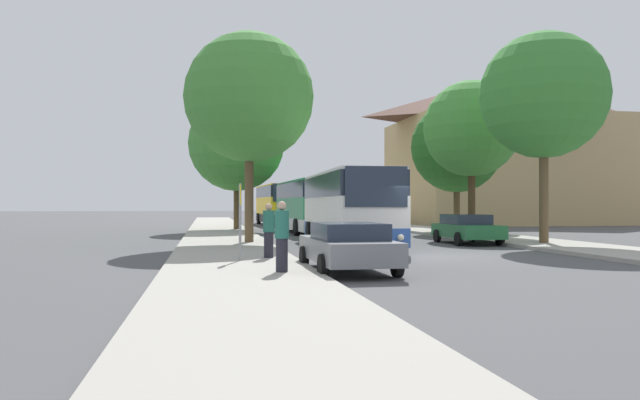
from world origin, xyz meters
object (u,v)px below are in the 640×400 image
object	(u,v)px
bus_stop_sign	(240,212)
tree_right_far	(544,95)
bus_rear	(277,204)
tree_left_near	(237,143)
bus_middle	(307,205)
pedestrian_waiting_far	(282,236)
parked_car_right_near	(467,228)
tree_right_mid	(457,147)
pedestrian_waiting_near	(269,230)
tree_right_near	(472,129)
parked_car_left_curb	(348,246)
tree_left_far	(249,98)
parked_car_right_far	(368,219)
bus_front	(348,207)

from	to	relation	value
bus_stop_sign	tree_right_far	distance (m)	15.81
bus_rear	tree_left_near	bearing A→B (deg)	-110.44
bus_middle	pedestrian_waiting_far	world-z (taller)	bus_middle
bus_rear	parked_car_right_near	distance (m)	28.24
tree_right_mid	pedestrian_waiting_far	bearing A→B (deg)	-122.15
pedestrian_waiting_near	tree_right_near	size ratio (longest dim) A/B	0.20
parked_car_left_curb	tree_left_far	size ratio (longest dim) A/B	0.49
bus_stop_sign	parked_car_right_far	bearing A→B (deg)	67.27
pedestrian_waiting_near	parked_car_left_curb	bearing A→B (deg)	-32.61
pedestrian_waiting_far	tree_right_mid	xyz separation A→B (m)	(13.92, 22.14, 4.45)
bus_rear	pedestrian_waiting_far	distance (m)	39.60
parked_car_right_near	pedestrian_waiting_near	distance (m)	12.51
parked_car_right_far	tree_left_far	size ratio (longest dim) A/B	0.48
parked_car_left_curb	pedestrian_waiting_near	xyz separation A→B (m)	(-1.83, 3.18, 0.30)
pedestrian_waiting_far	parked_car_right_near	bearing A→B (deg)	-95.09
pedestrian_waiting_far	tree_right_far	distance (m)	16.92
bus_rear	pedestrian_waiting_near	distance (m)	35.46
tree_left_near	tree_left_far	bearing A→B (deg)	-90.51
tree_right_near	bus_rear	bearing A→B (deg)	110.11
bus_rear	tree_left_near	xyz separation A→B (m)	(-4.17, -12.25, 4.10)
tree_right_far	tree_left_near	bearing A→B (deg)	125.74
bus_front	bus_middle	distance (m)	12.65
parked_car_right_near	tree_right_near	world-z (taller)	tree_right_near
bus_front	bus_rear	distance (m)	28.26
bus_middle	tree_right_mid	world-z (taller)	tree_right_mid
bus_rear	parked_car_left_curb	bearing A→B (deg)	-95.24
tree_left_near	parked_car_right_near	bearing A→B (deg)	-57.30
bus_front	tree_left_near	bearing A→B (deg)	106.17
tree_left_near	tree_right_far	bearing A→B (deg)	-54.26
bus_rear	bus_middle	bearing A→B (deg)	-91.12
tree_right_near	tree_right_mid	bearing A→B (deg)	75.77
parked_car_right_far	tree_left_near	size ratio (longest dim) A/B	0.50
bus_rear	tree_right_near	bearing A→B (deg)	-71.52
bus_front	tree_right_mid	distance (m)	15.17
tree_right_near	tree_right_far	bearing A→B (deg)	-88.75
bus_middle	bus_rear	distance (m)	15.62
parked_car_right_near	parked_car_left_curb	bearing A→B (deg)	54.14
tree_left_far	pedestrian_waiting_near	bearing A→B (deg)	-89.67
bus_front	tree_right_far	world-z (taller)	tree_right_far
bus_middle	tree_right_near	world-z (taller)	tree_right_near
parked_car_right_far	pedestrian_waiting_near	world-z (taller)	pedestrian_waiting_near
parked_car_right_near	pedestrian_waiting_near	xyz separation A→B (m)	(-9.96, -7.56, 0.29)
pedestrian_waiting_far	tree_right_mid	world-z (taller)	tree_right_mid
bus_front	tree_left_far	distance (m)	6.65
bus_rear	tree_left_far	bearing A→B (deg)	-100.77
parked_car_left_curb	bus_stop_sign	xyz separation A→B (m)	(-2.77, 2.35, 0.88)
parked_car_left_curb	tree_right_far	size ratio (longest dim) A/B	0.50
parked_car_left_curb	pedestrian_waiting_far	xyz separation A→B (m)	(-1.91, -0.98, 0.33)
tree_right_near	tree_right_far	world-z (taller)	tree_right_far
bus_front	tree_right_far	bearing A→B (deg)	-7.80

